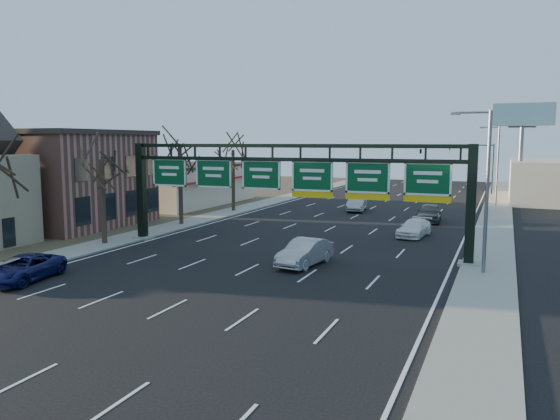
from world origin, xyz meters
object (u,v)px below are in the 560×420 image
at_px(car_silver_sedan, 305,252).
at_px(car_white_wagon, 414,228).
at_px(car_blue_suv, 23,268).
at_px(sign_gantry, 289,182).

xyz_separation_m(car_silver_sedan, car_white_wagon, (4.46, 12.61, -0.12)).
relative_size(car_blue_suv, car_white_wagon, 1.08).
bearing_deg(car_silver_sedan, car_blue_suv, -136.03).
height_order(sign_gantry, car_blue_suv, sign_gantry).
xyz_separation_m(car_blue_suv, car_white_wagon, (16.97, 21.75, -0.02)).
relative_size(sign_gantry, car_white_wagon, 5.41).
bearing_deg(car_white_wagon, car_silver_sedan, -101.77).
relative_size(sign_gantry, car_silver_sedan, 5.22).
height_order(sign_gantry, car_silver_sedan, sign_gantry).
height_order(car_blue_suv, car_silver_sedan, car_silver_sedan).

